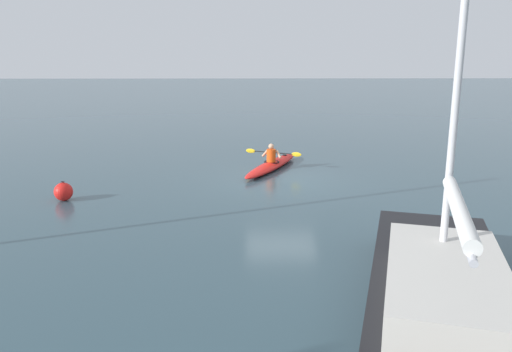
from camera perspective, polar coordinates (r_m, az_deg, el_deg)
ground_plane at (r=17.88m, az=2.91°, el=-0.52°), size 160.00×160.00×0.00m
kayak at (r=19.63m, az=1.78°, el=1.22°), size 2.60×4.65×0.31m
kayaker at (r=19.50m, az=1.74°, el=2.48°), size 2.12×0.99×0.70m
sailboat_far_right_berth at (r=8.62m, az=20.14°, el=-13.05°), size 4.45×8.81×11.27m
mooring_buoy_orange_mid at (r=16.42m, az=-20.83°, el=-1.66°), size 0.56×0.56×0.60m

